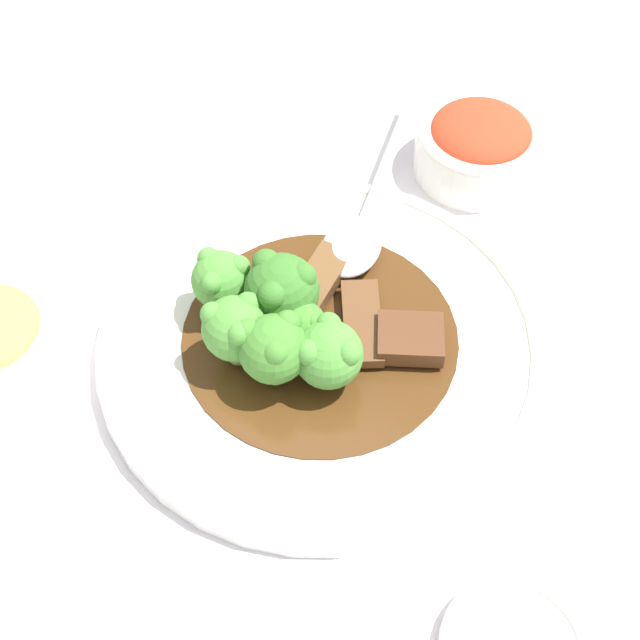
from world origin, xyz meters
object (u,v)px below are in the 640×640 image
(broccoli_floret_1, at_px, (328,353))
(broccoli_floret_3, at_px, (235,328))
(beef_strip_0, at_px, (318,283))
(beef_strip_1, at_px, (362,323))
(broccoli_floret_0, at_px, (269,345))
(beef_strip_2, at_px, (410,339))
(serving_spoon, at_px, (359,229))
(main_plate, at_px, (320,341))
(side_bowl_kimchi, at_px, (478,144))
(broccoli_floret_4, at_px, (301,324))
(broccoli_floret_2, at_px, (282,290))
(broccoli_floret_5, at_px, (221,279))

(broccoli_floret_1, xyz_separation_m, broccoli_floret_3, (-0.03, 0.06, 0.01))
(beef_strip_0, height_order, beef_strip_1, beef_strip_0)
(broccoli_floret_3, bearing_deg, broccoli_floret_0, -80.23)
(beef_strip_0, xyz_separation_m, beef_strip_2, (0.00, -0.08, 0.00))
(beef_strip_2, relative_size, broccoli_floret_1, 1.21)
(beef_strip_1, bearing_deg, broccoli_floret_1, -169.52)
(beef_strip_0, relative_size, beef_strip_1, 1.02)
(beef_strip_1, bearing_deg, serving_spoon, 40.22)
(main_plate, relative_size, broccoli_floret_3, 5.77)
(beef_strip_2, relative_size, side_bowl_kimchi, 0.57)
(beef_strip_2, xyz_separation_m, broccoli_floret_0, (-0.08, 0.06, 0.02))
(beef_strip_2, distance_m, broccoli_floret_3, 0.12)
(broccoli_floret_0, bearing_deg, beef_strip_1, -17.49)
(beef_strip_2, relative_size, broccoli_floret_4, 1.33)
(beef_strip_2, distance_m, side_bowl_kimchi, 0.20)
(side_bowl_kimchi, bearing_deg, broccoli_floret_4, -175.37)
(broccoli_floret_0, distance_m, serving_spoon, 0.14)
(main_plate, distance_m, broccoli_floret_4, 0.04)
(beef_strip_0, xyz_separation_m, broccoli_floret_0, (-0.07, -0.02, 0.03))
(beef_strip_0, relative_size, broccoli_floret_0, 1.32)
(broccoli_floret_2, xyz_separation_m, serving_spoon, (0.10, 0.01, -0.03))
(broccoli_floret_3, xyz_separation_m, broccoli_floret_5, (0.03, 0.04, -0.01))
(broccoli_floret_1, relative_size, side_bowl_kimchi, 0.47)
(main_plate, bearing_deg, side_bowl_kimchi, 5.28)
(broccoli_floret_0, bearing_deg, broccoli_floret_3, 99.77)
(beef_strip_1, bearing_deg, beef_strip_2, -75.61)
(broccoli_floret_2, height_order, broccoli_floret_3, broccoli_floret_2)
(broccoli_floret_4, bearing_deg, beef_strip_1, -25.30)
(main_plate, bearing_deg, broccoli_floret_0, 175.68)
(beef_strip_0, bearing_deg, serving_spoon, 9.82)
(beef_strip_0, bearing_deg, broccoli_floret_0, -162.72)
(broccoli_floret_3, bearing_deg, broccoli_floret_1, -64.58)
(beef_strip_0, relative_size, side_bowl_kimchi, 0.70)
(main_plate, height_order, broccoli_floret_0, broccoli_floret_0)
(main_plate, distance_m, broccoli_floret_1, 0.05)
(broccoli_floret_0, bearing_deg, beef_strip_0, 17.28)
(beef_strip_2, distance_m, broccoli_floret_1, 0.06)
(broccoli_floret_1, relative_size, broccoli_floret_3, 0.89)
(beef_strip_2, relative_size, broccoli_floret_3, 1.08)
(broccoli_floret_0, xyz_separation_m, broccoli_floret_3, (-0.00, 0.03, 0.00))
(main_plate, height_order, beef_strip_0, beef_strip_0)
(main_plate, relative_size, broccoli_floret_4, 7.10)
(beef_strip_1, xyz_separation_m, broccoli_floret_5, (-0.05, 0.09, 0.02))
(beef_strip_1, height_order, side_bowl_kimchi, side_bowl_kimchi)
(beef_strip_2, xyz_separation_m, broccoli_floret_5, (-0.06, 0.12, 0.02))
(beef_strip_0, bearing_deg, broccoli_floret_4, -151.38)
(serving_spoon, bearing_deg, beef_strip_1, -139.78)
(broccoli_floret_3, height_order, broccoli_floret_4, broccoli_floret_3)
(beef_strip_1, height_order, broccoli_floret_4, broccoli_floret_4)
(broccoli_floret_0, xyz_separation_m, broccoli_floret_4, (0.03, -0.00, -0.00))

